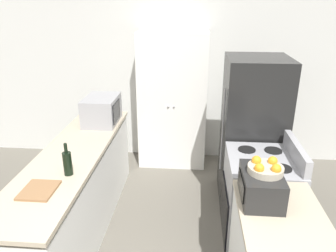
{
  "coord_description": "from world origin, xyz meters",
  "views": [
    {
      "loc": [
        0.27,
        -1.43,
        2.32
      ],
      "look_at": [
        0.0,
        1.79,
        1.05
      ],
      "focal_mm": 35.0,
      "sensor_mm": 36.0,
      "label": 1
    }
  ],
  "objects_px": {
    "wine_bottle": "(68,163)",
    "pantry_cabinet": "(173,101)",
    "stove": "(259,200)",
    "fruit_bowl": "(266,168)",
    "microwave": "(102,110)",
    "refrigerator": "(252,132)",
    "toaster_oven": "(261,186)"
  },
  "relations": [
    {
      "from": "stove",
      "to": "toaster_oven",
      "type": "xyz_separation_m",
      "value": [
        -0.15,
        -0.66,
        0.56
      ]
    },
    {
      "from": "stove",
      "to": "toaster_oven",
      "type": "bearing_deg",
      "value": -102.83
    },
    {
      "from": "stove",
      "to": "wine_bottle",
      "type": "xyz_separation_m",
      "value": [
        -1.71,
        -0.43,
        0.56
      ]
    },
    {
      "from": "wine_bottle",
      "to": "fruit_bowl",
      "type": "distance_m",
      "value": 1.6
    },
    {
      "from": "microwave",
      "to": "wine_bottle",
      "type": "bearing_deg",
      "value": -87.78
    },
    {
      "from": "refrigerator",
      "to": "toaster_oven",
      "type": "height_order",
      "value": "refrigerator"
    },
    {
      "from": "stove",
      "to": "refrigerator",
      "type": "distance_m",
      "value": 0.88
    },
    {
      "from": "stove",
      "to": "refrigerator",
      "type": "xyz_separation_m",
      "value": [
        0.02,
        0.78,
        0.4
      ]
    },
    {
      "from": "pantry_cabinet",
      "to": "toaster_oven",
      "type": "distance_m",
      "value": 2.44
    },
    {
      "from": "stove",
      "to": "fruit_bowl",
      "type": "relative_size",
      "value": 4.2
    },
    {
      "from": "stove",
      "to": "toaster_oven",
      "type": "relative_size",
      "value": 2.53
    },
    {
      "from": "wine_bottle",
      "to": "toaster_oven",
      "type": "height_order",
      "value": "wine_bottle"
    },
    {
      "from": "wine_bottle",
      "to": "pantry_cabinet",
      "type": "bearing_deg",
      "value": 70.32
    },
    {
      "from": "refrigerator",
      "to": "microwave",
      "type": "relative_size",
      "value": 3.33
    },
    {
      "from": "wine_bottle",
      "to": "fruit_bowl",
      "type": "height_order",
      "value": "fruit_bowl"
    },
    {
      "from": "refrigerator",
      "to": "microwave",
      "type": "bearing_deg",
      "value": 178.98
    },
    {
      "from": "pantry_cabinet",
      "to": "stove",
      "type": "xyz_separation_m",
      "value": [
        0.97,
        -1.63,
        -0.49
      ]
    },
    {
      "from": "stove",
      "to": "wine_bottle",
      "type": "height_order",
      "value": "wine_bottle"
    },
    {
      "from": "refrigerator",
      "to": "fruit_bowl",
      "type": "relative_size",
      "value": 6.75
    },
    {
      "from": "microwave",
      "to": "fruit_bowl",
      "type": "distance_m",
      "value": 2.19
    },
    {
      "from": "wine_bottle",
      "to": "fruit_bowl",
      "type": "bearing_deg",
      "value": -8.28
    },
    {
      "from": "pantry_cabinet",
      "to": "toaster_oven",
      "type": "xyz_separation_m",
      "value": [
        0.82,
        -2.3,
        0.07
      ]
    },
    {
      "from": "refrigerator",
      "to": "fruit_bowl",
      "type": "distance_m",
      "value": 1.48
    },
    {
      "from": "refrigerator",
      "to": "microwave",
      "type": "height_order",
      "value": "refrigerator"
    },
    {
      "from": "microwave",
      "to": "wine_bottle",
      "type": "distance_m",
      "value": 1.25
    },
    {
      "from": "microwave",
      "to": "fruit_bowl",
      "type": "xyz_separation_m",
      "value": [
        1.62,
        -1.47,
        0.1
      ]
    },
    {
      "from": "pantry_cabinet",
      "to": "stove",
      "type": "distance_m",
      "value": 1.96
    },
    {
      "from": "stove",
      "to": "fruit_bowl",
      "type": "height_order",
      "value": "fruit_bowl"
    },
    {
      "from": "pantry_cabinet",
      "to": "wine_bottle",
      "type": "distance_m",
      "value": 2.19
    },
    {
      "from": "toaster_oven",
      "to": "microwave",
      "type": "bearing_deg",
      "value": 137.32
    },
    {
      "from": "stove",
      "to": "microwave",
      "type": "relative_size",
      "value": 2.07
    },
    {
      "from": "toaster_oven",
      "to": "fruit_bowl",
      "type": "height_order",
      "value": "fruit_bowl"
    }
  ]
}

